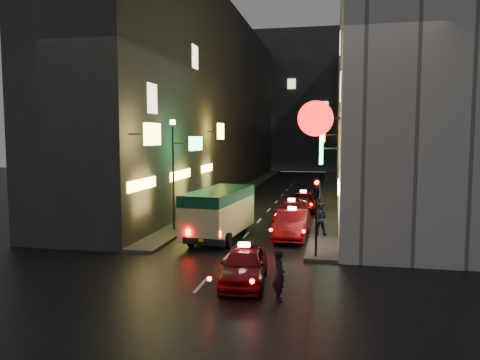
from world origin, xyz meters
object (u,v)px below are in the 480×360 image
Objects in this scene: taxi_near at (244,262)px; pedestrian_crossing at (279,272)px; traffic_light at (317,200)px; lamp_post at (173,167)px; minibus at (219,208)px.

pedestrian_crossing is (1.50, -1.58, 0.18)m from taxi_near.
traffic_light is at bearing -32.90° from pedestrian_crossing.
taxi_near is 2.19m from pedestrian_crossing.
taxi_near is 1.49× the size of traffic_light.
traffic_light is at bearing -28.91° from lamp_post.
pedestrian_crossing is 0.56× the size of traffic_light.
pedestrian_crossing is at bearing -46.55° from taxi_near.
taxi_near is 2.66× the size of pedestrian_crossing.
lamp_post reaches higher than traffic_light.
taxi_near is at bearing -69.15° from minibus.
minibus is 1.02× the size of lamp_post.
taxi_near is at bearing -122.89° from traffic_light.
traffic_light is (0.99, 5.43, 1.71)m from pedestrian_crossing.
lamp_post reaches higher than minibus.
lamp_post is at bearing 124.30° from taxi_near.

